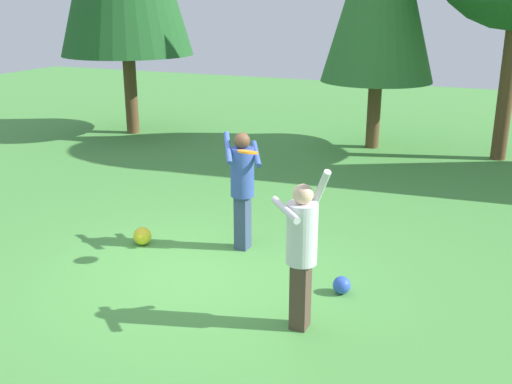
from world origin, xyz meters
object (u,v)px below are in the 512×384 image
object	(u,v)px
person_thrower	(302,244)
person_catcher	(242,181)
frisbee	(248,152)
ball_yellow	(142,236)
ball_blue	(342,285)

from	to	relation	value
person_thrower	person_catcher	xyz separation A→B (m)	(-1.53, 1.79, 0.04)
frisbee	ball_yellow	world-z (taller)	frisbee
person_thrower	ball_yellow	distance (m)	3.36
person_catcher	frisbee	bearing A→B (deg)	0.00
person_catcher	ball_blue	distance (m)	2.14
person_thrower	person_catcher	distance (m)	2.35
person_thrower	ball_blue	size ratio (longest dim) A/B	8.22
frisbee	ball_yellow	size ratio (longest dim) A/B	1.20
frisbee	ball_blue	size ratio (longest dim) A/B	1.44
person_thrower	ball_yellow	xyz separation A→B (m)	(-2.97, 1.31, -0.87)
person_catcher	frisbee	world-z (taller)	person_catcher
person_thrower	ball_blue	world-z (taller)	person_thrower
ball_blue	frisbee	bearing A→B (deg)	172.01
ball_yellow	ball_blue	distance (m)	3.20
person_thrower	ball_yellow	world-z (taller)	person_thrower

